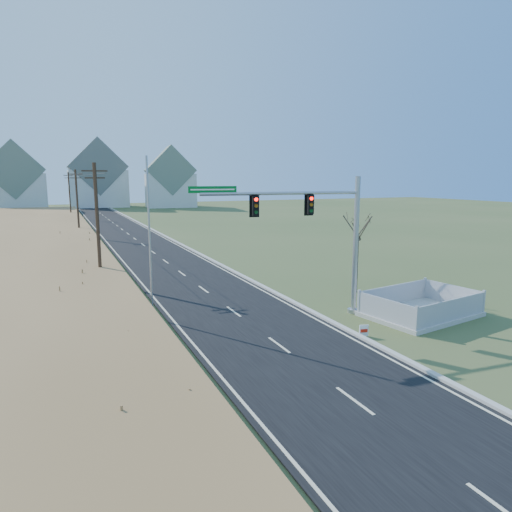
{
  "coord_description": "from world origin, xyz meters",
  "views": [
    {
      "loc": [
        -9.33,
        -20.44,
        7.89
      ],
      "look_at": [
        1.24,
        3.54,
        3.4
      ],
      "focal_mm": 32.0,
      "sensor_mm": 36.0,
      "label": 1
    }
  ],
  "objects_px": {
    "flagpole": "(150,256)",
    "bare_tree": "(358,225)",
    "fence_enclosure": "(420,311)",
    "traffic_signal_mast": "(326,233)",
    "open_sign": "(364,331)"
  },
  "relations": [
    {
      "from": "flagpole",
      "to": "bare_tree",
      "type": "xyz_separation_m",
      "value": [
        14.28,
        0.55,
        1.07
      ]
    },
    {
      "from": "traffic_signal_mast",
      "to": "flagpole",
      "type": "relative_size",
      "value": 1.11
    },
    {
      "from": "traffic_signal_mast",
      "to": "open_sign",
      "type": "distance_m",
      "value": 5.92
    },
    {
      "from": "flagpole",
      "to": "fence_enclosure",
      "type": "bearing_deg",
      "value": -21.14
    },
    {
      "from": "flagpole",
      "to": "bare_tree",
      "type": "distance_m",
      "value": 14.33
    },
    {
      "from": "fence_enclosure",
      "to": "open_sign",
      "type": "bearing_deg",
      "value": -172.46
    },
    {
      "from": "open_sign",
      "to": "fence_enclosure",
      "type": "bearing_deg",
      "value": 30.64
    },
    {
      "from": "fence_enclosure",
      "to": "flagpole",
      "type": "relative_size",
      "value": 0.76
    },
    {
      "from": "open_sign",
      "to": "bare_tree",
      "type": "distance_m",
      "value": 10.21
    },
    {
      "from": "traffic_signal_mast",
      "to": "fence_enclosure",
      "type": "distance_m",
      "value": 7.2
    },
    {
      "from": "open_sign",
      "to": "flagpole",
      "type": "xyz_separation_m",
      "value": [
        -9.17,
        7.13,
        3.31
      ]
    },
    {
      "from": "open_sign",
      "to": "bare_tree",
      "type": "bearing_deg",
      "value": 70.16
    },
    {
      "from": "traffic_signal_mast",
      "to": "fence_enclosure",
      "type": "relative_size",
      "value": 1.46
    },
    {
      "from": "traffic_signal_mast",
      "to": "bare_tree",
      "type": "distance_m",
      "value": 6.34
    },
    {
      "from": "traffic_signal_mast",
      "to": "open_sign",
      "type": "height_order",
      "value": "traffic_signal_mast"
    }
  ]
}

